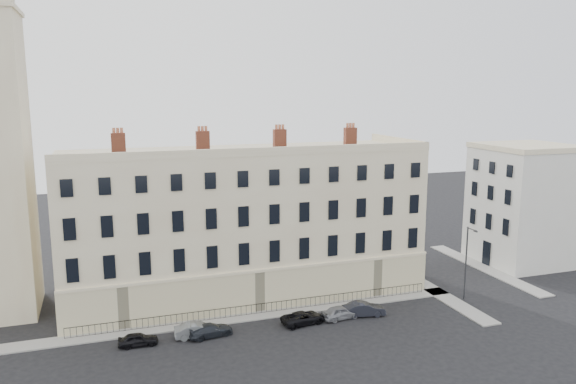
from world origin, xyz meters
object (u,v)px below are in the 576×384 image
at_px(car_a, 138,339).
at_px(car_b, 197,330).
at_px(car_e, 341,312).
at_px(streetlamp, 467,260).
at_px(car_d, 303,318).
at_px(car_f, 364,309).
at_px(car_c, 210,330).

height_order(car_a, car_b, car_b).
height_order(car_e, streetlamp, streetlamp).
height_order(car_b, car_e, car_b).
distance_m(car_d, car_f, 6.05).
distance_m(car_e, car_f, 2.35).
bearing_deg(car_c, car_d, -100.46).
xyz_separation_m(car_e, car_f, (2.34, -0.08, 0.03)).
bearing_deg(car_a, car_f, -88.64).
xyz_separation_m(car_a, car_f, (20.60, -0.36, 0.10)).
xyz_separation_m(car_a, car_d, (14.55, -0.23, 0.01)).
distance_m(car_b, car_e, 13.30).
height_order(car_a, streetlamp, streetlamp).
bearing_deg(streetlamp, car_b, 176.61).
distance_m(car_a, car_b, 4.97).
relative_size(car_c, streetlamp, 0.52).
distance_m(car_c, streetlamp, 26.44).
relative_size(car_a, car_d, 0.80).
relative_size(car_b, car_e, 1.07).
bearing_deg(car_f, car_a, 98.97).
distance_m(car_c, car_f, 14.56).
xyz_separation_m(car_d, car_f, (6.04, -0.13, 0.09)).
xyz_separation_m(car_b, streetlamp, (27.27, 0.11, 3.54)).
distance_m(car_a, car_d, 14.56).
height_order(car_b, car_f, car_f).
relative_size(car_d, car_f, 1.02).
xyz_separation_m(car_b, car_c, (1.07, -0.21, -0.08)).
height_order(car_d, car_e, car_e).
bearing_deg(car_c, car_f, -100.76).
xyz_separation_m(car_d, car_e, (3.70, -0.06, 0.06)).
relative_size(car_e, streetlamp, 0.49).
relative_size(car_d, streetlamp, 0.54).
xyz_separation_m(car_c, car_d, (8.52, -0.08, -0.00)).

